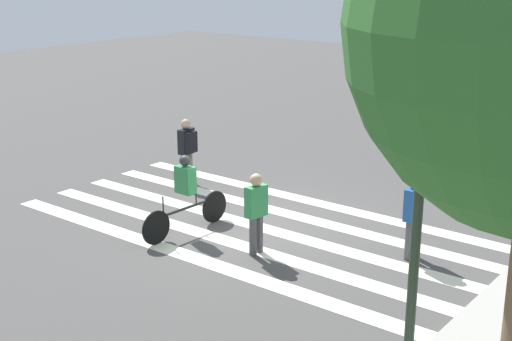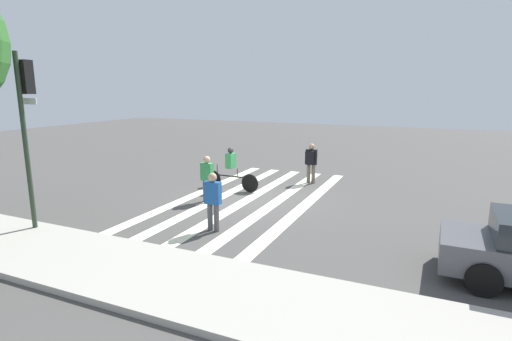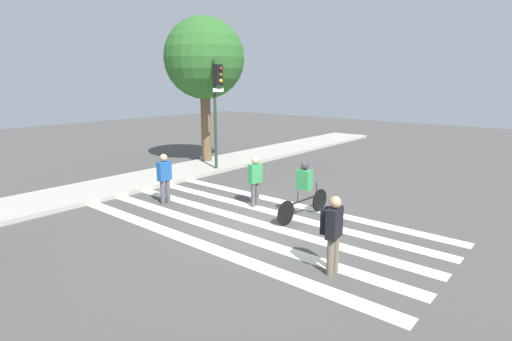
% 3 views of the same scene
% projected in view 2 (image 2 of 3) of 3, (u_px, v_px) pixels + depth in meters
% --- Properties ---
extents(ground_plane, '(60.00, 60.00, 0.00)m').
position_uv_depth(ground_plane, '(250.00, 198.00, 13.92)').
color(ground_plane, '#4C4947').
extents(sidewalk_curb, '(36.00, 2.50, 0.14)m').
position_uv_depth(sidewalk_curb, '(123.00, 269.00, 8.32)').
color(sidewalk_curb, '#ADA89E').
rests_on(sidewalk_curb, ground_plane).
extents(crosswalk_stripes, '(4.43, 10.00, 0.01)m').
position_uv_depth(crosswalk_stripes, '(250.00, 198.00, 13.92)').
color(crosswalk_stripes, '#F2EDCC').
rests_on(crosswalk_stripes, ground_plane).
extents(traffic_light, '(0.60, 0.50, 4.67)m').
position_uv_depth(traffic_light, '(26.00, 108.00, 10.11)').
color(traffic_light, '#283828').
rests_on(traffic_light, ground_plane).
extents(pedestrian_child_with_backpack, '(0.47, 0.41, 1.62)m').
position_uv_depth(pedestrian_child_with_backpack, '(311.00, 160.00, 15.97)').
color(pedestrian_child_with_backpack, '#6B6051').
rests_on(pedestrian_child_with_backpack, ground_plane).
extents(pedestrian_adult_tall_backpack, '(0.46, 0.25, 1.57)m').
position_uv_depth(pedestrian_adult_tall_backpack, '(207.00, 176.00, 13.35)').
color(pedestrian_adult_tall_backpack, '#4C4C51').
rests_on(pedestrian_adult_tall_backpack, ground_plane).
extents(pedestrian_adult_yellow_jacket, '(0.45, 0.24, 1.60)m').
position_uv_depth(pedestrian_adult_yellow_jacket, '(213.00, 198.00, 10.59)').
color(pedestrian_adult_yellow_jacket, '#4C4C51').
rests_on(pedestrian_adult_yellow_jacket, ground_plane).
extents(cyclist_far_lane, '(2.29, 0.41, 1.63)m').
position_uv_depth(cyclist_far_lane, '(231.00, 167.00, 14.94)').
color(cyclist_far_lane, black).
rests_on(cyclist_far_lane, ground_plane).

